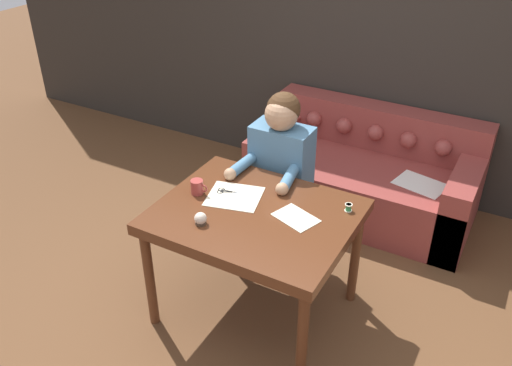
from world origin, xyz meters
TOP-DOWN VIEW (x-y plane):
  - ground_plane at (0.00, 0.00)m, footprint 16.00×16.00m
  - wall_back at (0.00, 1.89)m, footprint 8.00×0.06m
  - dining_table at (-0.05, -0.03)m, footprint 1.13×0.91m
  - couch at (0.14, 1.45)m, footprint 1.74×0.88m
  - person at (-0.19, 0.57)m, footprint 0.45×0.55m
  - pattern_paper_main at (-0.24, 0.05)m, footprint 0.38×0.36m
  - pattern_paper_offcut at (0.18, 0.03)m, footprint 0.29×0.24m
  - scissors at (-0.30, 0.07)m, footprint 0.21×0.12m
  - mug at (-0.45, -0.03)m, footprint 0.11×0.08m
  - thread_spool at (0.42, 0.24)m, footprint 0.04×0.04m
  - pin_cushion at (-0.26, -0.28)m, footprint 0.07×0.07m

SIDE VIEW (x-z plane):
  - ground_plane at x=0.00m, z-range 0.00..0.00m
  - couch at x=0.14m, z-range -0.11..0.69m
  - person at x=-0.19m, z-range 0.02..1.27m
  - dining_table at x=-0.05m, z-range 0.30..1.07m
  - pattern_paper_offcut at x=0.18m, z-range 0.77..0.77m
  - pattern_paper_main at x=-0.24m, z-range 0.77..0.77m
  - scissors at x=-0.30m, z-range 0.77..0.77m
  - thread_spool at x=0.42m, z-range 0.77..0.81m
  - pin_cushion at x=-0.26m, z-range 0.76..0.84m
  - mug at x=-0.45m, z-range 0.77..0.86m
  - wall_back at x=0.00m, z-range 0.00..2.60m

